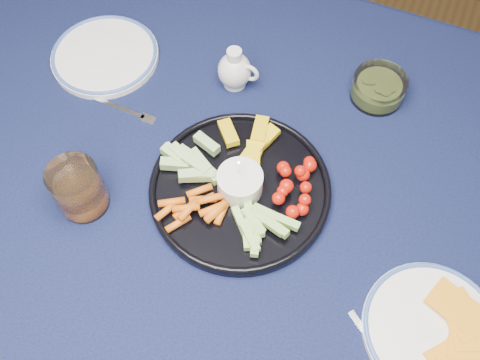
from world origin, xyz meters
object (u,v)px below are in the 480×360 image
at_px(dining_table, 295,219).
at_px(cheese_plate, 433,329).
at_px(crudite_platter, 239,187).
at_px(pickle_bowl, 378,89).
at_px(juice_tumbler, 79,190).
at_px(side_plate_extra, 105,55).
at_px(creamer_pitcher, 235,70).

xyz_separation_m(dining_table, cheese_plate, (0.27, -0.14, 0.10)).
xyz_separation_m(crudite_platter, pickle_bowl, (0.17, 0.31, 0.00)).
distance_m(crudite_platter, juice_tumbler, 0.27).
bearing_deg(crudite_platter, pickle_bowl, 61.79).
height_order(pickle_bowl, cheese_plate, pickle_bowl).
bearing_deg(pickle_bowl, side_plate_extra, -166.98).
height_order(creamer_pitcher, side_plate_extra, creamer_pitcher).
relative_size(creamer_pitcher, side_plate_extra, 0.42).
bearing_deg(juice_tumbler, creamer_pitcher, 69.04).
bearing_deg(crudite_platter, cheese_plate, -16.24).
xyz_separation_m(dining_table, juice_tumbler, (-0.35, -0.16, 0.13)).
bearing_deg(crudite_platter, side_plate_extra, 154.53).
height_order(juice_tumbler, side_plate_extra, juice_tumbler).
distance_m(crudite_platter, pickle_bowl, 0.35).
xyz_separation_m(creamer_pitcher, side_plate_extra, (-0.28, -0.04, -0.03)).
xyz_separation_m(pickle_bowl, side_plate_extra, (-0.55, -0.13, -0.01)).
height_order(creamer_pitcher, cheese_plate, creamer_pitcher).
bearing_deg(side_plate_extra, juice_tumbler, -65.61).
height_order(creamer_pitcher, pickle_bowl, creamer_pitcher).
bearing_deg(side_plate_extra, dining_table, -17.09).
relative_size(pickle_bowl, side_plate_extra, 0.48).
bearing_deg(dining_table, cheese_plate, -27.63).
bearing_deg(creamer_pitcher, dining_table, -42.72).
bearing_deg(dining_table, pickle_bowl, 77.55).
xyz_separation_m(pickle_bowl, cheese_plate, (0.21, -0.42, -0.01)).
relative_size(pickle_bowl, juice_tumbler, 1.03).
bearing_deg(pickle_bowl, dining_table, -102.45).
relative_size(crudite_platter, juice_tumbler, 3.17).
relative_size(dining_table, cheese_plate, 7.61).
distance_m(cheese_plate, side_plate_extra, 0.81).
bearing_deg(cheese_plate, juice_tumbler, -178.29).
distance_m(pickle_bowl, cheese_plate, 0.47).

